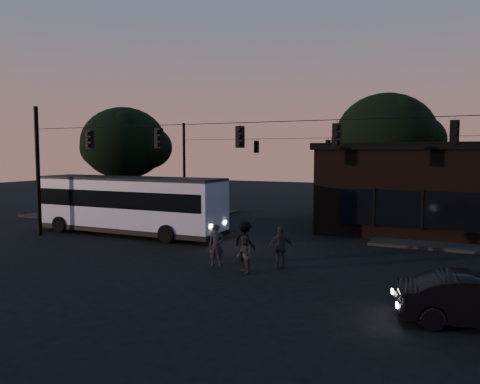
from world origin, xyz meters
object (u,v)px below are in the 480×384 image
at_px(building, 455,187).
at_px(pedestrian_b, 244,255).
at_px(pedestrian_c, 281,248).
at_px(pedestrian_a, 216,245).
at_px(pedestrian_d, 245,241).
at_px(car, 480,301).
at_px(bus, 129,202).

bearing_deg(building, pedestrian_b, -116.56).
bearing_deg(building, pedestrian_c, -115.19).
distance_m(pedestrian_a, pedestrian_d, 1.49).
distance_m(car, pedestrian_c, 8.18).
relative_size(pedestrian_a, pedestrian_b, 1.17).
distance_m(pedestrian_b, pedestrian_c, 1.69).
bearing_deg(pedestrian_a, bus, 125.04).
bearing_deg(pedestrian_a, pedestrian_c, -11.30).
bearing_deg(pedestrian_b, building, 116.07).
bearing_deg(pedestrian_a, building, 32.23).
xyz_separation_m(car, pedestrian_b, (-8.29, 2.49, 0.04)).
height_order(building, pedestrian_a, building).
height_order(building, pedestrian_d, building).
height_order(bus, pedestrian_a, bus).
bearing_deg(pedestrian_c, pedestrian_d, -47.99).
distance_m(building, pedestrian_b, 16.76).
height_order(pedestrian_c, pedestrian_d, pedestrian_d).
relative_size(bus, pedestrian_b, 7.98).
relative_size(pedestrian_b, pedestrian_d, 0.84).
bearing_deg(pedestrian_b, pedestrian_a, -149.22).
height_order(bus, pedestrian_d, bus).
bearing_deg(bus, pedestrian_d, -20.46).
distance_m(bus, pedestrian_a, 9.75).
xyz_separation_m(building, pedestrian_c, (-6.39, -13.58, -1.81)).
relative_size(car, pedestrian_d, 2.43).
bearing_deg(building, bus, -151.60).
distance_m(building, pedestrian_d, 15.49).
bearing_deg(car, pedestrian_d, 51.83).
bearing_deg(pedestrian_c, car, 122.42).
bearing_deg(building, pedestrian_d, -122.67).
height_order(building, car, building).
xyz_separation_m(pedestrian_b, pedestrian_d, (-0.86, 1.94, 0.14)).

